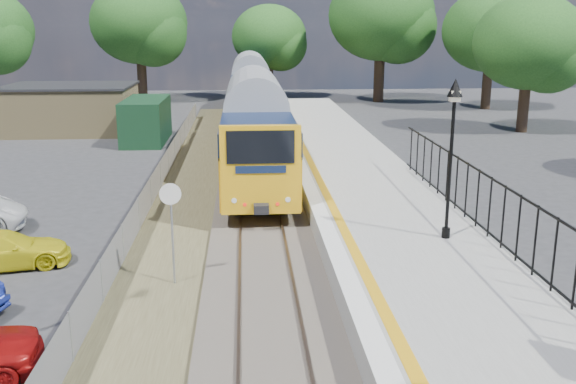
{
  "coord_description": "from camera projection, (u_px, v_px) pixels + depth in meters",
  "views": [
    {
      "loc": [
        -0.51,
        -11.43,
        6.91
      ],
      "look_at": [
        0.77,
        7.37,
        2.0
      ],
      "focal_mm": 40.0,
      "sensor_mm": 36.0,
      "label": 1
    }
  ],
  "objects": [
    {
      "name": "ground",
      "position": [
        274.0,
        382.0,
        12.81
      ],
      "size": [
        120.0,
        120.0,
        0.0
      ],
      "primitive_type": "plane",
      "color": "#2D2D30",
      "rests_on": "ground"
    },
    {
      "name": "track_bed",
      "position": [
        247.0,
        229.0,
        22.1
      ],
      "size": [
        5.9,
        80.0,
        0.29
      ],
      "color": "#473F38",
      "rests_on": "ground"
    },
    {
      "name": "platform",
      "position": [
        392.0,
        232.0,
        20.7
      ],
      "size": [
        5.0,
        70.0,
        0.9
      ],
      "primitive_type": "cube",
      "color": "gray",
      "rests_on": "ground"
    },
    {
      "name": "platform_edge",
      "position": [
        329.0,
        220.0,
        20.45
      ],
      "size": [
        0.9,
        70.0,
        0.01
      ],
      "color": "silver",
      "rests_on": "platform"
    },
    {
      "name": "victorian_lamp_north",
      "position": [
        453.0,
        122.0,
        17.87
      ],
      "size": [
        0.44,
        0.44,
        4.6
      ],
      "color": "black",
      "rests_on": "platform"
    },
    {
      "name": "palisade_fence",
      "position": [
        550.0,
        250.0,
        14.94
      ],
      "size": [
        0.12,
        26.0,
        2.0
      ],
      "color": "black",
      "rests_on": "platform"
    },
    {
      "name": "wire_fence",
      "position": [
        147.0,
        199.0,
        23.97
      ],
      "size": [
        0.06,
        52.0,
        1.2
      ],
      "color": "#999EA3",
      "rests_on": "ground"
    },
    {
      "name": "outbuilding",
      "position": [
        85.0,
        110.0,
        41.84
      ],
      "size": [
        10.8,
        10.1,
        3.12
      ],
      "color": "#A18C5A",
      "rests_on": "ground"
    },
    {
      "name": "tree_line",
      "position": [
        267.0,
        29.0,
        51.79
      ],
      "size": [
        56.8,
        43.8,
        11.88
      ],
      "color": "#332319",
      "rests_on": "ground"
    },
    {
      "name": "train",
      "position": [
        252.0,
        99.0,
        40.97
      ],
      "size": [
        2.82,
        40.83,
        3.51
      ],
      "color": "gold",
      "rests_on": "ground"
    },
    {
      "name": "speed_sign",
      "position": [
        171.0,
        216.0,
        17.09
      ],
      "size": [
        0.58,
        0.14,
        2.89
      ],
      "rotation": [
        0.0,
        0.0,
        0.16
      ],
      "color": "#999EA3",
      "rests_on": "ground"
    },
    {
      "name": "car_yellow",
      "position": [
        3.0,
        250.0,
        18.74
      ],
      "size": [
        4.01,
        2.38,
        1.09
      ],
      "primitive_type": "imported",
      "rotation": [
        0.0,
        0.0,
        1.81
      ],
      "color": "yellow",
      "rests_on": "ground"
    }
  ]
}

